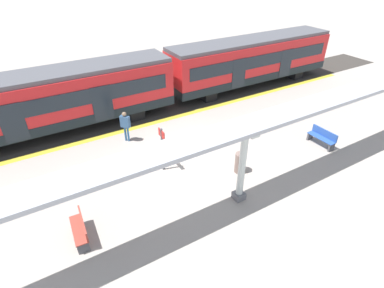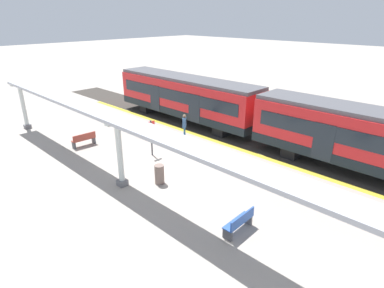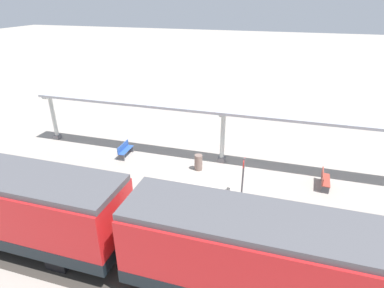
{
  "view_description": "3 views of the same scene",
  "coord_description": "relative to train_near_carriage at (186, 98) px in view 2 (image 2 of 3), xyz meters",
  "views": [
    {
      "loc": [
        10.82,
        -6.64,
        8.7
      ],
      "look_at": [
        0.98,
        -0.81,
        1.35
      ],
      "focal_mm": 28.26,
      "sensor_mm": 36.0,
      "label": 1
    },
    {
      "loc": [
        11.27,
        11.88,
        7.84
      ],
      "look_at": [
        0.78,
        1.7,
        1.88
      ],
      "focal_mm": 29.67,
      "sensor_mm": 36.0,
      "label": 2
    },
    {
      "loc": [
        -13.94,
        -3.54,
        9.7
      ],
      "look_at": [
        1.89,
        1.23,
        1.9
      ],
      "focal_mm": 29.46,
      "sensor_mm": 36.0,
      "label": 3
    }
  ],
  "objects": [
    {
      "name": "platform_info_sign",
      "position": [
        6.2,
        3.37,
        -0.5
      ],
      "size": [
        0.56,
        0.1,
        2.2
      ],
      "color": "#4C4C51",
      "rests_on": "ground"
    },
    {
      "name": "canopy_pillar_second",
      "position": [
        9.57,
        5.17,
        -0.13
      ],
      "size": [
        1.1,
        0.44,
        3.35
      ],
      "color": "slate",
      "rests_on": "ground"
    },
    {
      "name": "trackbed",
      "position": [
        -0.01,
        5.38,
        -1.83
      ],
      "size": [
        3.2,
        43.49,
        0.01
      ],
      "primitive_type": "cube",
      "color": "#38332D",
      "rests_on": "ground"
    },
    {
      "name": "trash_bin",
      "position": [
        8.14,
        6.33,
        -1.34
      ],
      "size": [
        0.48,
        0.48,
        0.99
      ],
      "primitive_type": "cylinder",
      "color": "#786259",
      "rests_on": "ground"
    },
    {
      "name": "train_near_carriage",
      "position": [
        0.0,
        0.0,
        0.0
      ],
      "size": [
        2.65,
        13.1,
        3.48
      ],
      "color": "red",
      "rests_on": "ground"
    },
    {
      "name": "bench_near_end",
      "position": [
        8.32,
        -0.9,
        -1.39
      ],
      "size": [
        1.52,
        0.53,
        0.86
      ],
      "color": "#9F3D30",
      "rests_on": "ground"
    },
    {
      "name": "bench_mid_platform",
      "position": [
        8.5,
        11.5,
        -1.39
      ],
      "size": [
        1.51,
        0.48,
        0.86
      ],
      "color": "#2C54A7",
      "rests_on": "ground"
    },
    {
      "name": "passenger_waiting_near_edge",
      "position": [
        2.91,
        2.81,
        -0.76
      ],
      "size": [
        0.53,
        0.49,
        1.72
      ],
      "color": "#2B5A86",
      "rests_on": "ground"
    },
    {
      "name": "canopy_pillar_nearest",
      "position": [
        9.57,
        -7.11,
        -0.13
      ],
      "size": [
        1.1,
        0.44,
        3.35
      ],
      "color": "slate",
      "rests_on": "ground"
    },
    {
      "name": "tactile_edge_strip",
      "position": [
        1.8,
        5.38,
        -1.83
      ],
      "size": [
        0.4,
        31.49,
        0.01
      ],
      "primitive_type": "cube",
      "color": "gold",
      "rests_on": "ground"
    },
    {
      "name": "ground_plane",
      "position": [
        5.81,
        5.38,
        -1.83
      ],
      "size": [
        176.0,
        176.0,
        0.0
      ],
      "primitive_type": "plane",
      "color": "#A2998F"
    },
    {
      "name": "train_far_carriage",
      "position": [
        0.0,
        13.68,
        0.0
      ],
      "size": [
        2.65,
        13.1,
        3.48
      ],
      "color": "red",
      "rests_on": "ground"
    },
    {
      "name": "canopy_beam",
      "position": [
        9.57,
        5.29,
        1.6
      ],
      "size": [
        1.2,
        25.6,
        0.16
      ],
      "primitive_type": "cube",
      "color": "#A8AAB2",
      "rests_on": "canopy_pillar_nearest"
    }
  ]
}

